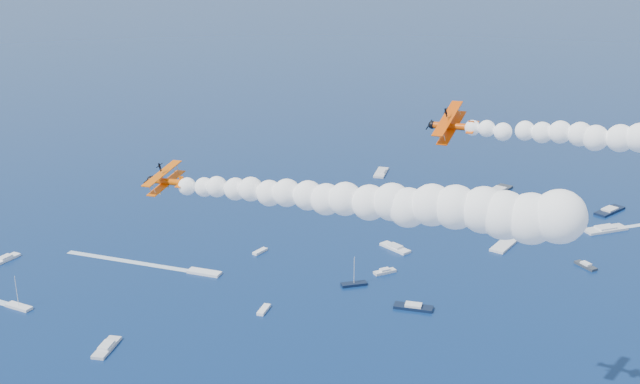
% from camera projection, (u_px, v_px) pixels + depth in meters
% --- Properties ---
extents(biplane_lead, '(8.98, 10.95, 8.97)m').
position_uv_depth(biplane_lead, '(453.00, 126.00, 115.92)').
color(biplane_lead, '#DB4504').
extents(biplane_trail, '(6.85, 8.16, 6.20)m').
position_uv_depth(biplane_trail, '(167.00, 182.00, 100.55)').
color(biplane_trail, '#E25604').
extents(smoke_trail_lead, '(53.04, 18.09, 9.53)m').
position_uv_depth(smoke_trail_lead, '(638.00, 139.00, 101.81)').
color(smoke_trail_lead, white).
extents(smoke_trail_trail, '(52.64, 10.50, 9.53)m').
position_uv_depth(smoke_trail_trail, '(348.00, 200.00, 88.12)').
color(smoke_trail_trail, white).
extents(spectator_boats, '(224.60, 152.66, 0.70)m').
position_uv_depth(spectator_boats, '(496.00, 254.00, 213.46)').
color(spectator_boats, silver).
rests_on(spectator_boats, ground).
extents(boat_wakes, '(196.06, 167.78, 0.04)m').
position_uv_depth(boat_wakes, '(199.00, 263.00, 208.22)').
color(boat_wakes, white).
rests_on(boat_wakes, ground).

